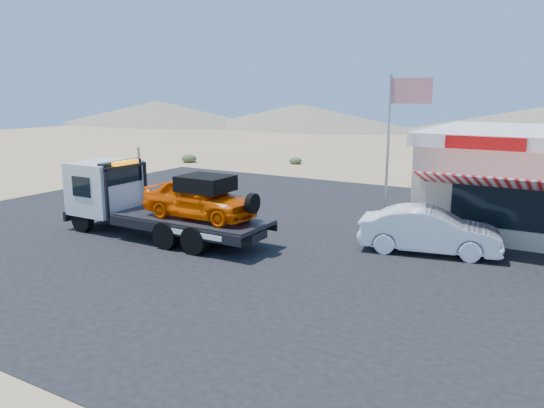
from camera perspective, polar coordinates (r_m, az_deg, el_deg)
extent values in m
plane|color=#9F805A|center=(18.94, -6.25, -4.62)|extent=(120.00, 120.00, 0.00)
cube|color=black|center=(20.37, 3.35, -3.34)|extent=(32.00, 24.00, 0.02)
cylinder|color=black|center=(21.94, -19.71, -1.59)|extent=(0.97, 0.29, 0.97)
cylinder|color=black|center=(23.18, -16.07, -0.63)|extent=(0.97, 0.29, 0.97)
cylinder|color=black|center=(18.87, -11.15, -3.26)|extent=(0.97, 0.53, 0.97)
cylinder|color=black|center=(20.30, -7.54, -2.04)|extent=(0.97, 0.53, 0.97)
cylinder|color=black|center=(18.08, -8.16, -3.82)|extent=(0.97, 0.53, 0.97)
cylinder|color=black|center=(19.57, -4.63, -2.50)|extent=(0.97, 0.53, 0.97)
cube|color=black|center=(20.03, -11.00, -1.92)|extent=(7.94, 0.97, 0.29)
cube|color=silver|center=(22.11, -17.53, 1.74)|extent=(2.13, 2.27, 2.03)
cube|color=black|center=(21.33, -15.98, 3.32)|extent=(0.34, 1.94, 0.87)
cube|color=black|center=(21.24, -15.33, 1.34)|extent=(0.10, 2.13, 1.94)
cube|color=orange|center=(21.07, -15.50, 4.31)|extent=(0.24, 1.16, 0.15)
cube|color=black|center=(19.29, -8.66, -1.56)|extent=(5.81, 2.23, 0.15)
imported|color=#EA4E00|center=(18.88, -7.82, 0.65)|extent=(4.26, 1.71, 1.45)
cube|color=black|center=(18.61, -7.17, 2.23)|extent=(1.74, 1.45, 0.53)
imported|color=silver|center=(18.74, 16.55, -2.76)|extent=(4.87, 2.51, 1.53)
cube|color=red|center=(19.53, 21.89, 6.08)|extent=(2.60, 0.12, 0.45)
cylinder|color=#99999E|center=(18.83, 16.09, -1.60)|extent=(0.08, 0.08, 2.20)
cylinder|color=#99999E|center=(20.13, 12.31, 4.96)|extent=(0.10, 0.10, 6.00)
cube|color=#B20C14|center=(19.76, 14.74, 11.70)|extent=(1.50, 0.02, 0.90)
ellipsoid|color=#394927|center=(34.95, -20.84, 2.84)|extent=(1.01, 1.01, 0.55)
ellipsoid|color=#394927|center=(38.82, -18.48, 3.77)|extent=(0.78, 0.78, 0.42)
ellipsoid|color=#394927|center=(41.55, -8.91, 4.91)|extent=(1.17, 1.17, 0.63)
ellipsoid|color=#394927|center=(40.12, 2.54, 4.71)|extent=(0.97, 0.97, 0.52)
ellipsoid|color=#394927|center=(40.74, 17.55, 4.26)|extent=(0.96, 0.96, 0.52)
cone|color=#726B59|center=(78.31, 3.20, 9.41)|extent=(36.00, 36.00, 3.50)
cone|color=#726B59|center=(90.25, -12.16, 9.62)|extent=(40.00, 40.00, 3.80)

